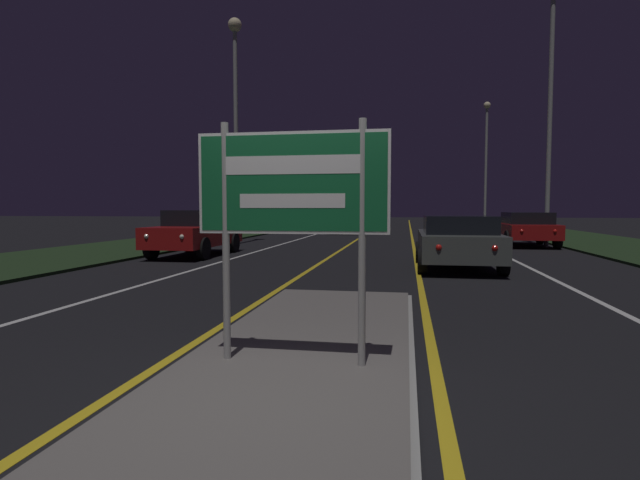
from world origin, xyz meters
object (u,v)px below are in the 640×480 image
object	(u,v)px
highway_sign	(292,195)
car_approaching_0	(196,232)
streetlight_right_near	(551,70)
car_approaching_2	(362,216)
car_receding_0	(458,241)
car_approaching_1	(346,221)
car_receding_1	(526,228)
streetlight_left_near	(236,93)
streetlight_right_far	(486,151)

from	to	relation	value
highway_sign	car_approaching_0	size ratio (longest dim) A/B	0.52
streetlight_right_near	car_approaching_2	world-z (taller)	streetlight_right_near
car_receding_0	car_approaching_1	xyz separation A→B (m)	(-4.96, 17.48, 0.05)
car_receding_0	car_receding_1	world-z (taller)	car_receding_1
car_approaching_0	car_approaching_2	xyz separation A→B (m)	(2.86, 29.21, 0.04)
car_receding_0	streetlight_left_near	bearing A→B (deg)	138.66
car_approaching_2	car_approaching_1	bearing A→B (deg)	-89.02
car_receding_1	streetlight_right_far	bearing A→B (deg)	87.45
streetlight_right_near	streetlight_right_far	world-z (taller)	streetlight_right_near
streetlight_right_near	car_approaching_2	size ratio (longest dim) A/B	2.43
car_receding_1	car_receding_0	bearing A→B (deg)	-112.78
streetlight_left_near	car_approaching_0	distance (m)	7.72
car_receding_0	car_approaching_2	size ratio (longest dim) A/B	0.96
streetlight_right_far	car_receding_0	size ratio (longest dim) A/B	2.21
streetlight_left_near	streetlight_right_far	world-z (taller)	streetlight_left_near
streetlight_left_near	car_approaching_2	xyz separation A→B (m)	(3.30, 23.96, -5.59)
car_approaching_0	car_approaching_2	world-z (taller)	car_approaching_2
streetlight_left_near	car_receding_1	size ratio (longest dim) A/B	2.29
streetlight_left_near	car_receding_0	xyz separation A→B (m)	(8.50, -7.48, -5.70)
highway_sign	car_approaching_0	bearing A→B (deg)	117.94
streetlight_right_far	car_receding_0	xyz separation A→B (m)	(-4.19, -23.88, -4.84)
streetlight_right_near	car_receding_1	xyz separation A→B (m)	(-0.72, 0.29, -6.19)
car_receding_1	car_approaching_1	distance (m)	12.46
car_approaching_2	streetlight_right_near	bearing A→B (deg)	-68.07
car_approaching_0	highway_sign	bearing A→B (deg)	-62.06
streetlight_left_near	car_receding_1	bearing A→B (deg)	4.03
streetlight_left_near	car_receding_1	xyz separation A→B (m)	(12.00, 0.85, -5.68)
highway_sign	car_receding_1	bearing A→B (deg)	70.97
streetlight_left_near	car_approaching_0	xyz separation A→B (m)	(0.44, -5.26, -5.64)
highway_sign	car_approaching_2	world-z (taller)	highway_sign
streetlight_right_far	car_receding_0	world-z (taller)	streetlight_right_far
car_receding_1	car_approaching_2	xyz separation A→B (m)	(-8.70, 23.11, 0.09)
highway_sign	car_approaching_2	size ratio (longest dim) A/B	0.53
car_receding_0	streetlight_right_far	bearing A→B (deg)	80.04
highway_sign	streetlight_left_near	bearing A→B (deg)	111.03
streetlight_right_near	car_receding_0	world-z (taller)	streetlight_right_near
highway_sign	car_receding_0	size ratio (longest dim) A/B	0.55
highway_sign	car_receding_1	distance (m)	17.90
car_approaching_2	streetlight_right_far	bearing A→B (deg)	-38.84
streetlight_left_near	car_receding_0	size ratio (longest dim) A/B	2.34
car_receding_1	car_approaching_0	world-z (taller)	car_approaching_0
car_approaching_1	car_approaching_2	size ratio (longest dim) A/B	1.08
streetlight_right_near	car_approaching_0	bearing A→B (deg)	-154.67
streetlight_left_near	car_approaching_2	world-z (taller)	streetlight_left_near
highway_sign	car_approaching_0	world-z (taller)	highway_sign
car_approaching_1	car_approaching_2	xyz separation A→B (m)	(-0.24, 13.96, 0.06)
streetlight_right_near	car_receding_0	bearing A→B (deg)	-117.71
streetlight_right_far	car_approaching_1	xyz separation A→B (m)	(-9.15, -6.39, -4.80)
highway_sign	streetlight_right_far	bearing A→B (deg)	78.63
car_approaching_0	car_approaching_1	size ratio (longest dim) A/B	0.94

